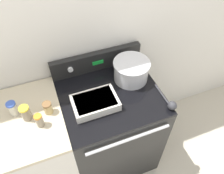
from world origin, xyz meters
The scene contains 11 objects.
kitchen_wall centered at (0.00, 0.70, 1.25)m, with size 8.00×0.05×2.50m.
stove_range centered at (0.00, 0.33, 0.47)m, with size 0.75×0.70×0.94m.
control_panel centered at (0.00, 0.64, 1.02)m, with size 0.75×0.07×0.16m.
side_counter centered at (-0.68, 0.33, 0.48)m, with size 0.62×0.67×0.95m.
mixing_bowl centered at (0.21, 0.44, 1.03)m, with size 0.28×0.28×0.17m.
casserole_dish centered at (-0.14, 0.28, 0.98)m, with size 0.32×0.21×0.07m.
ladle centered at (0.36, 0.08, 0.97)m, with size 0.06×0.27×0.06m.
spice_jar_brown_cap centered at (-0.45, 0.33, 1.00)m, with size 0.06×0.06×0.09m.
spice_jar_orange_cap centered at (-0.52, 0.24, 1.01)m, with size 0.05×0.05×0.10m.
spice_jar_yellow_cap centered at (-0.60, 0.33, 1.01)m, with size 0.07×0.07×0.11m.
spice_jar_blue_cap centered at (-0.67, 0.40, 1.01)m, with size 0.06×0.06×0.11m.
Camera 1 is at (-0.37, -0.65, 2.19)m, focal length 35.00 mm.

